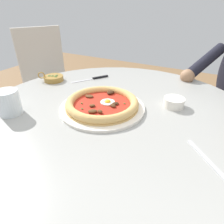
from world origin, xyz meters
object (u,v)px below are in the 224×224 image
(pizza_on_plate, at_px, (102,104))
(cafe_chair_spare_near, at_px, (47,78))
(fork_utensil, at_px, (208,161))
(water_glass, at_px, (9,104))
(steak_knife, at_px, (96,78))
(olive_pan, at_px, (53,78))
(ramekin_capers, at_px, (174,102))
(dining_table, at_px, (115,138))

(pizza_on_plate, xyz_separation_m, cafe_chair_spare_near, (-0.84, 0.53, -0.21))
(fork_utensil, bearing_deg, water_glass, -173.14)
(steak_knife, bearing_deg, olive_pan, -143.72)
(olive_pan, bearing_deg, pizza_on_plate, -19.82)
(olive_pan, bearing_deg, ramekin_capers, 1.15)
(dining_table, xyz_separation_m, olive_pan, (-0.40, 0.11, 0.15))
(olive_pan, bearing_deg, water_glass, -73.05)
(dining_table, distance_m, steak_knife, 0.36)
(dining_table, bearing_deg, cafe_chair_spare_near, 150.05)
(water_glass, height_order, steak_knife, water_glass)
(pizza_on_plate, xyz_separation_m, fork_utensil, (0.37, -0.11, -0.02))
(dining_table, xyz_separation_m, ramekin_capers, (0.18, 0.12, 0.15))
(steak_knife, xyz_separation_m, ramekin_capers, (0.42, -0.11, 0.02))
(ramekin_capers, xyz_separation_m, olive_pan, (-0.59, -0.01, -0.01))
(olive_pan, bearing_deg, cafe_chair_spare_near, 140.41)
(ramekin_capers, distance_m, cafe_chair_spare_near, 1.15)
(pizza_on_plate, xyz_separation_m, olive_pan, (-0.36, 0.13, -0.00))
(ramekin_capers, bearing_deg, fork_utensil, -59.84)
(olive_pan, height_order, cafe_chair_spare_near, cafe_chair_spare_near)
(dining_table, distance_m, olive_pan, 0.44)
(water_glass, distance_m, cafe_chair_spare_near, 0.94)
(fork_utensil, bearing_deg, steak_knife, 147.42)
(steak_knife, distance_m, fork_utensil, 0.67)
(pizza_on_plate, bearing_deg, ramekin_capers, 31.99)
(olive_pan, bearing_deg, fork_utensil, -17.91)
(ramekin_capers, distance_m, fork_utensil, 0.29)
(pizza_on_plate, distance_m, fork_utensil, 0.39)
(ramekin_capers, bearing_deg, steak_knife, 165.07)
(water_glass, xyz_separation_m, olive_pan, (-0.10, 0.31, -0.03))
(cafe_chair_spare_near, bearing_deg, ramekin_capers, -19.89)
(steak_knife, height_order, ramekin_capers, ramekin_capers)
(pizza_on_plate, bearing_deg, olive_pan, 160.18)
(pizza_on_plate, height_order, cafe_chair_spare_near, cafe_chair_spare_near)
(fork_utensil, bearing_deg, ramekin_capers, 120.16)
(steak_knife, bearing_deg, pizza_on_plate, -52.82)
(dining_table, relative_size, pizza_on_plate, 3.32)
(fork_utensil, bearing_deg, cafe_chair_spare_near, 152.38)
(steak_knife, height_order, olive_pan, olive_pan)
(cafe_chair_spare_near, bearing_deg, pizza_on_plate, -32.10)
(dining_table, relative_size, ramekin_capers, 13.53)
(pizza_on_plate, xyz_separation_m, ramekin_capers, (0.23, 0.14, 0.00))
(pizza_on_plate, relative_size, steak_knife, 1.84)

